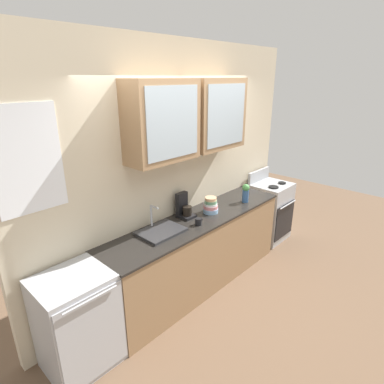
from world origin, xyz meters
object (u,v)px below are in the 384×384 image
object	(u,v)px
coffee_maker	(184,208)
stove_range	(270,211)
cup_near_sink	(198,222)
bowl_stack	(211,206)
sink_faucet	(161,231)
dishwasher	(78,322)
vase	(246,193)

from	to	relation	value
coffee_maker	stove_range	bearing A→B (deg)	-5.29
cup_near_sink	bowl_stack	bearing A→B (deg)	18.85
stove_range	sink_faucet	bearing A→B (deg)	178.55
stove_range	coffee_maker	size ratio (longest dim) A/B	3.80
stove_range	dishwasher	world-z (taller)	stove_range
stove_range	dishwasher	xyz separation A→B (m)	(-3.29, -0.00, -0.01)
vase	dishwasher	size ratio (longest dim) A/B	0.27
stove_range	bowl_stack	distance (m)	1.57
sink_faucet	dishwasher	xyz separation A→B (m)	(-1.04, -0.06, -0.48)
stove_range	coffee_maker	xyz separation A→B (m)	(-1.78, 0.16, 0.56)
cup_near_sink	stove_range	bearing A→B (deg)	3.54
stove_range	vase	world-z (taller)	vase
vase	dishwasher	bearing A→B (deg)	177.52
sink_faucet	coffee_maker	world-z (taller)	coffee_maker
sink_faucet	cup_near_sink	xyz separation A→B (m)	(0.42, -0.17, 0.02)
cup_near_sink	vase	bearing A→B (deg)	0.36
vase	stove_range	bearing A→B (deg)	6.82
sink_faucet	dishwasher	size ratio (longest dim) A/B	0.51
stove_range	vase	xyz separation A→B (m)	(-0.90, -0.11, 0.58)
sink_faucet	vase	distance (m)	1.36
cup_near_sink	coffee_maker	bearing A→B (deg)	78.77
bowl_stack	dishwasher	xyz separation A→B (m)	(-1.81, -0.01, -0.55)
bowl_stack	vase	size ratio (longest dim) A/B	0.79
sink_faucet	cup_near_sink	world-z (taller)	sink_faucet
bowl_stack	dishwasher	size ratio (longest dim) A/B	0.21
sink_faucet	dishwasher	distance (m)	1.15
vase	coffee_maker	world-z (taller)	coffee_maker
bowl_stack	coffee_maker	size ratio (longest dim) A/B	0.68
stove_range	cup_near_sink	bearing A→B (deg)	-176.46
bowl_stack	vase	bearing A→B (deg)	-11.41
stove_range	sink_faucet	distance (m)	2.30
sink_faucet	vase	xyz separation A→B (m)	(1.35, -0.16, 0.11)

